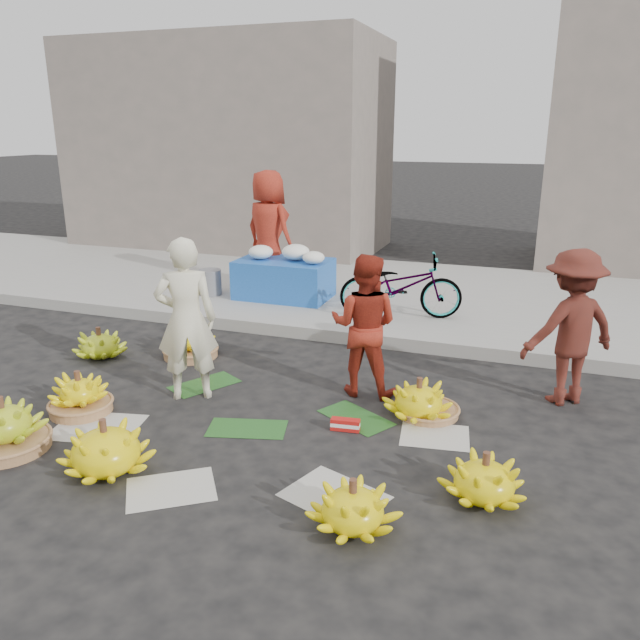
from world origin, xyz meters
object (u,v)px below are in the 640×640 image
(banana_bunch_4, at_px, (485,479))
(bicycle, at_px, (401,286))
(banana_bunch_0, at_px, (80,395))
(flower_table, at_px, (284,276))
(vendor_cream, at_px, (186,319))

(banana_bunch_4, distance_m, bicycle, 3.85)
(banana_bunch_0, distance_m, bicycle, 4.00)
(banana_bunch_0, distance_m, flower_table, 3.78)
(banana_bunch_4, bearing_deg, banana_bunch_0, 176.78)
(banana_bunch_0, relative_size, bicycle, 0.38)
(vendor_cream, distance_m, bicycle, 3.09)
(banana_bunch_4, relative_size, flower_table, 0.57)
(vendor_cream, distance_m, flower_table, 3.17)
(vendor_cream, bearing_deg, banana_bunch_4, 135.03)
(banana_bunch_0, bearing_deg, bicycle, 58.13)
(banana_bunch_4, distance_m, flower_table, 5.03)
(vendor_cream, bearing_deg, flower_table, -111.84)
(vendor_cream, height_order, bicycle, vendor_cream)
(banana_bunch_0, height_order, vendor_cream, vendor_cream)
(flower_table, bearing_deg, banana_bunch_4, -51.97)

